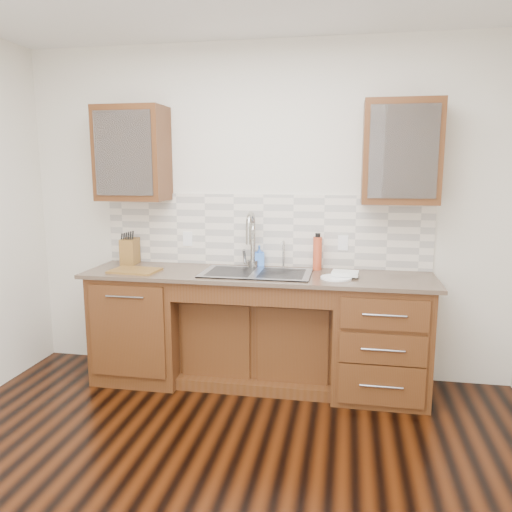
% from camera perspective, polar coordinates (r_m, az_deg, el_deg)
% --- Properties ---
extents(ground, '(4.00, 3.50, 0.10)m').
position_cam_1_polar(ground, '(2.97, -5.49, -26.49)').
color(ground, black).
extents(wall_back, '(4.00, 0.10, 2.70)m').
position_cam_1_polar(wall_back, '(4.16, 1.01, 5.03)').
color(wall_back, silver).
rests_on(wall_back, ground).
extents(base_cabinet_left, '(0.70, 0.62, 0.88)m').
position_cam_1_polar(base_cabinet_left, '(4.26, -12.67, -7.59)').
color(base_cabinet_left, '#593014').
rests_on(base_cabinet_left, ground).
extents(base_cabinet_center, '(1.20, 0.44, 0.70)m').
position_cam_1_polar(base_cabinet_center, '(4.11, 0.33, -9.33)').
color(base_cabinet_center, '#593014').
rests_on(base_cabinet_center, ground).
extents(base_cabinet_right, '(0.70, 0.62, 0.88)m').
position_cam_1_polar(base_cabinet_right, '(3.95, 13.97, -9.09)').
color(base_cabinet_right, '#593014').
rests_on(base_cabinet_right, ground).
extents(countertop, '(2.70, 0.65, 0.03)m').
position_cam_1_polar(countertop, '(3.86, 0.07, -2.20)').
color(countertop, '#84705B').
rests_on(countertop, base_cabinet_left).
extents(backsplash, '(2.70, 0.02, 0.59)m').
position_cam_1_polar(backsplash, '(4.11, 0.86, 2.94)').
color(backsplash, beige).
rests_on(backsplash, wall_back).
extents(sink, '(0.84, 0.46, 0.19)m').
position_cam_1_polar(sink, '(3.86, 0.03, -3.26)').
color(sink, '#9E9EA5').
rests_on(sink, countertop).
extents(faucet, '(0.04, 0.04, 0.40)m').
position_cam_1_polar(faucet, '(4.04, -0.36, 1.46)').
color(faucet, '#999993').
rests_on(faucet, countertop).
extents(filter_tap, '(0.02, 0.02, 0.24)m').
position_cam_1_polar(filter_tap, '(4.03, 3.17, 0.25)').
color(filter_tap, '#999993').
rests_on(filter_tap, countertop).
extents(upper_cabinet_left, '(0.55, 0.34, 0.75)m').
position_cam_1_polar(upper_cabinet_left, '(4.24, -13.92, 11.26)').
color(upper_cabinet_left, '#593014').
rests_on(upper_cabinet_left, wall_back).
extents(upper_cabinet_right, '(0.55, 0.34, 0.75)m').
position_cam_1_polar(upper_cabinet_right, '(3.89, 16.24, 11.29)').
color(upper_cabinet_right, '#593014').
rests_on(upper_cabinet_right, wall_back).
extents(outlet_left, '(0.08, 0.01, 0.12)m').
position_cam_1_polar(outlet_left, '(4.27, -7.81, 1.96)').
color(outlet_left, white).
rests_on(outlet_left, backsplash).
extents(outlet_right, '(0.08, 0.01, 0.12)m').
position_cam_1_polar(outlet_right, '(4.06, 9.92, 1.48)').
color(outlet_right, white).
rests_on(outlet_right, backsplash).
extents(soap_bottle, '(0.09, 0.10, 0.18)m').
position_cam_1_polar(soap_bottle, '(4.09, 0.37, -0.02)').
color(soap_bottle, '#4680E6').
rests_on(soap_bottle, countertop).
extents(water_bottle, '(0.07, 0.07, 0.26)m').
position_cam_1_polar(water_bottle, '(4.00, 7.03, 0.29)').
color(water_bottle, '#BC4424').
rests_on(water_bottle, countertop).
extents(plate, '(0.25, 0.25, 0.01)m').
position_cam_1_polar(plate, '(3.72, 9.14, -2.47)').
color(plate, white).
rests_on(plate, countertop).
extents(dish_towel, '(0.20, 0.16, 0.03)m').
position_cam_1_polar(dish_towel, '(3.77, 10.16, -1.96)').
color(dish_towel, white).
rests_on(dish_towel, plate).
extents(knife_block, '(0.14, 0.20, 0.21)m').
position_cam_1_polar(knife_block, '(4.35, -14.21, 0.54)').
color(knife_block, '#A56E43').
rests_on(knife_block, countertop).
extents(cutting_board, '(0.39, 0.29, 0.02)m').
position_cam_1_polar(cutting_board, '(4.03, -13.67, -1.62)').
color(cutting_board, '#9A633D').
rests_on(cutting_board, countertop).
extents(cup_left_a, '(0.13, 0.13, 0.09)m').
position_cam_1_polar(cup_left_a, '(4.27, -14.92, 10.46)').
color(cup_left_a, white).
rests_on(cup_left_a, upper_cabinet_left).
extents(cup_left_b, '(0.12, 0.12, 0.09)m').
position_cam_1_polar(cup_left_b, '(4.18, -12.21, 10.61)').
color(cup_left_b, white).
rests_on(cup_left_b, upper_cabinet_left).
extents(cup_right_a, '(0.14, 0.14, 0.10)m').
position_cam_1_polar(cup_right_a, '(3.88, 14.49, 10.62)').
color(cup_right_a, silver).
rests_on(cup_right_a, upper_cabinet_right).
extents(cup_right_b, '(0.11, 0.11, 0.09)m').
position_cam_1_polar(cup_right_b, '(3.90, 18.53, 10.38)').
color(cup_right_b, silver).
rests_on(cup_right_b, upper_cabinet_right).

